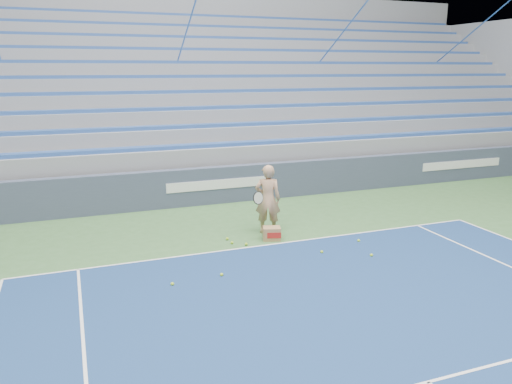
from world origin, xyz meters
TOP-DOWN VIEW (x-y plane):
  - sponsor_barrier at (0.00, 15.88)m, footprint 30.00×0.32m
  - bleachers at (0.00, 21.60)m, footprint 31.00×9.15m
  - tennis_player at (0.32, 12.74)m, footprint 0.97×0.93m
  - ball_box at (0.21, 12.22)m, footprint 0.48×0.42m
  - tennis_ball_0 at (-0.78, 12.56)m, footprint 0.07×0.07m
  - tennis_ball_1 at (-2.49, 10.49)m, footprint 0.07×0.07m
  - tennis_ball_2 at (-0.48, 12.05)m, footprint 0.07×0.07m
  - tennis_ball_3 at (-0.76, 12.26)m, footprint 0.07×0.07m
  - tennis_ball_4 at (2.05, 11.36)m, footprint 0.07×0.07m
  - tennis_ball_5 at (0.90, 11.00)m, footprint 0.07×0.07m
  - tennis_ball_6 at (1.80, 10.45)m, footprint 0.07×0.07m
  - tennis_ball_7 at (-1.51, 10.58)m, footprint 0.07×0.07m

SIDE VIEW (x-z plane):
  - tennis_ball_0 at x=-0.78m, z-range 0.00..0.07m
  - tennis_ball_1 at x=-2.49m, z-range 0.00..0.07m
  - tennis_ball_2 at x=-0.48m, z-range 0.00..0.07m
  - tennis_ball_3 at x=-0.76m, z-range 0.00..0.07m
  - tennis_ball_4 at x=2.05m, z-range 0.00..0.07m
  - tennis_ball_5 at x=0.90m, z-range 0.00..0.07m
  - tennis_ball_6 at x=1.80m, z-range 0.00..0.07m
  - tennis_ball_7 at x=-1.51m, z-range 0.00..0.07m
  - ball_box at x=0.21m, z-range 0.00..0.31m
  - sponsor_barrier at x=0.00m, z-range 0.00..1.10m
  - tennis_player at x=0.32m, z-range 0.00..1.70m
  - bleachers at x=0.00m, z-range -1.29..6.01m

